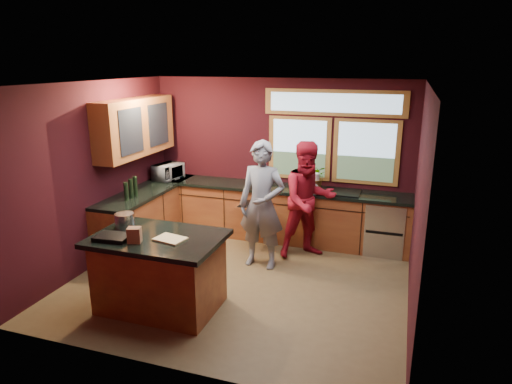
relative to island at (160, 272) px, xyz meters
The scene contains 14 objects.
floor 1.28m from the island, 54.69° to the left, with size 4.50×4.50×0.00m, color brown.
room_shell 1.85m from the island, 86.13° to the left, with size 4.52×4.02×2.71m.
back_counter 2.81m from the island, 71.65° to the left, with size 4.50×0.64×0.93m.
left_counter 2.21m from the island, 124.87° to the left, with size 0.64×2.30×0.93m.
island is the anchor object (origin of this frame).
person_grey 1.82m from the island, 62.16° to the left, with size 0.69×0.45×1.89m, color slate.
person_red 2.57m from the island, 56.78° to the left, with size 0.89×0.69×1.82m, color maroon.
microwave 2.86m from the island, 116.19° to the left, with size 0.51×0.35×0.28m, color #999999.
potted_plant 3.12m from the island, 62.88° to the left, with size 0.36×0.31×0.40m, color #999999.
paper_towel 3.06m from the island, 62.52° to the left, with size 0.12×0.12×0.28m, color white.
cutting_board 0.52m from the island, 14.04° to the right, with size 0.35×0.25×0.02m, color tan.
stock_pot 0.80m from the island, 164.74° to the left, with size 0.24×0.24×0.18m, color #B9B9BE.
paper_bag 0.63m from the island, 120.96° to the right, with size 0.15×0.12×0.18m, color brown.
black_tray 0.71m from the island, 150.95° to the right, with size 0.40×0.28×0.05m, color black.
Camera 1 is at (2.05, -5.43, 2.97)m, focal length 32.00 mm.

